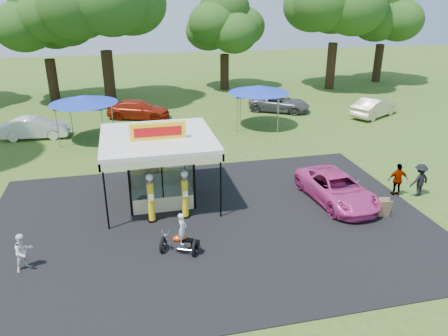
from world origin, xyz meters
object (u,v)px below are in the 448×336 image
at_px(gas_station_kiosk, 159,167).
at_px(spectator_east_a, 420,180).
at_px(tent_east, 259,89).
at_px(gas_pump_left, 151,199).
at_px(tent_west, 83,100).
at_px(a_frame_sign, 384,208).
at_px(kiosk_car, 157,174).
at_px(gas_pump_right, 185,196).
at_px(bg_car_d, 279,103).
at_px(spectator_east_b, 398,180).
at_px(motorcycle, 181,237).
at_px(spectator_west, 24,252).
at_px(bg_car_a, 35,128).
at_px(bg_car_b, 138,110).
at_px(bg_car_e, 374,107).
at_px(pink_sedan, 337,189).

height_order(gas_station_kiosk, spectator_east_a, gas_station_kiosk).
distance_m(spectator_east_a, tent_east, 14.45).
relative_size(gas_pump_left, tent_west, 0.51).
bearing_deg(a_frame_sign, kiosk_car, 161.45).
bearing_deg(gas_pump_left, gas_pump_right, 1.44).
bearing_deg(bg_car_d, gas_pump_left, 173.82).
relative_size(spectator_east_b, bg_car_d, 0.34).
bearing_deg(motorcycle, spectator_east_a, 34.60).
bearing_deg(spectator_east_b, motorcycle, 24.04).
relative_size(spectator_west, bg_car_a, 0.33).
height_order(spectator_west, bg_car_a, spectator_west).
xyz_separation_m(gas_pump_left, bg_car_b, (0.27, 17.73, -0.39)).
xyz_separation_m(bg_car_d, bg_car_e, (7.17, -3.42, 0.07)).
height_order(gas_pump_right, bg_car_a, gas_pump_right).
height_order(spectator_east_a, tent_east, tent_east).
bearing_deg(tent_west, a_frame_sign, -46.41).
height_order(bg_car_a, bg_car_d, bg_car_a).
distance_m(a_frame_sign, pink_sedan, 2.49).
distance_m(gas_pump_right, spectator_east_b, 10.98).
bearing_deg(spectator_east_b, spectator_east_a, 177.11).
bearing_deg(spectator_west, tent_west, 45.95).
bearing_deg(bg_car_e, gas_station_kiosk, 92.10).
xyz_separation_m(bg_car_a, tent_west, (3.65, -1.36, 2.16)).
bearing_deg(motorcycle, spectator_west, -159.36).
relative_size(pink_sedan, bg_car_a, 1.13).
height_order(pink_sedan, bg_car_e, bg_car_e).
distance_m(bg_car_d, bg_car_e, 7.95).
bearing_deg(spectator_east_a, motorcycle, 0.19).
bearing_deg(spectator_west, bg_car_a, 58.75).
bearing_deg(tent_east, gas_pump_right, -119.94).
bearing_deg(bg_car_e, spectator_west, 94.50).
xyz_separation_m(bg_car_a, bg_car_d, (19.50, 3.11, -0.03)).
relative_size(gas_station_kiosk, kiosk_car, 1.92).
bearing_deg(bg_car_a, bg_car_e, -87.26).
xyz_separation_m(bg_car_b, bg_car_e, (19.24, -3.87, 0.05)).
xyz_separation_m(motorcycle, tent_west, (-4.49, 15.71, 2.19)).
bearing_deg(bg_car_a, spectator_east_b, -122.47).
bearing_deg(spectator_west, spectator_east_b, -30.32).
relative_size(gas_pump_right, bg_car_b, 0.46).
bearing_deg(gas_station_kiosk, spectator_east_a, -11.18).
bearing_deg(spectator_west, spectator_east_a, -31.58).
height_order(a_frame_sign, bg_car_b, bg_car_b).
bearing_deg(gas_station_kiosk, tent_west, 111.38).
xyz_separation_m(motorcycle, bg_car_d, (11.37, 20.18, -0.01)).
xyz_separation_m(bg_car_b, tent_west, (-3.79, -4.93, 2.17)).
distance_m(gas_pump_left, motorcycle, 3.08).
bearing_deg(spectator_east_a, gas_pump_right, -13.04).
xyz_separation_m(gas_station_kiosk, motorcycle, (0.35, -5.14, -1.05)).
relative_size(spectator_east_a, spectator_east_b, 0.99).
bearing_deg(bg_car_e, tent_west, 63.13).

